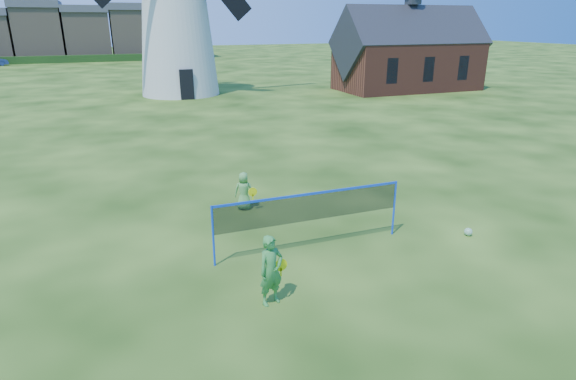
% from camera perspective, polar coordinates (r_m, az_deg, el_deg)
% --- Properties ---
extents(ground, '(220.00, 220.00, 0.00)m').
position_cam_1_polar(ground, '(12.19, -0.03, -7.51)').
color(ground, black).
rests_on(ground, ground).
extents(windmill, '(12.37, 6.09, 17.94)m').
position_cam_1_polar(windmill, '(39.53, -13.46, 20.41)').
color(windmill, silver).
rests_on(windmill, ground).
extents(chapel, '(12.25, 5.94, 10.36)m').
position_cam_1_polar(chapel, '(42.75, 14.36, 15.56)').
color(chapel, brown).
rests_on(chapel, ground).
extents(badminton_net, '(5.05, 0.05, 1.55)m').
position_cam_1_polar(badminton_net, '(11.91, 2.70, -2.18)').
color(badminton_net, blue).
rests_on(badminton_net, ground).
extents(player_girl, '(0.74, 0.50, 1.53)m').
position_cam_1_polar(player_girl, '(9.81, -2.05, -9.68)').
color(player_girl, '#388C3D').
rests_on(player_girl, ground).
extents(player_boy, '(0.70, 0.55, 1.20)m').
position_cam_1_polar(player_boy, '(14.74, -5.34, -0.12)').
color(player_boy, '#589F4D').
rests_on(player_boy, ground).
extents(play_ball, '(0.22, 0.22, 0.22)m').
position_cam_1_polar(play_ball, '(13.96, 20.93, -4.74)').
color(play_ball, green).
rests_on(play_ball, ground).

